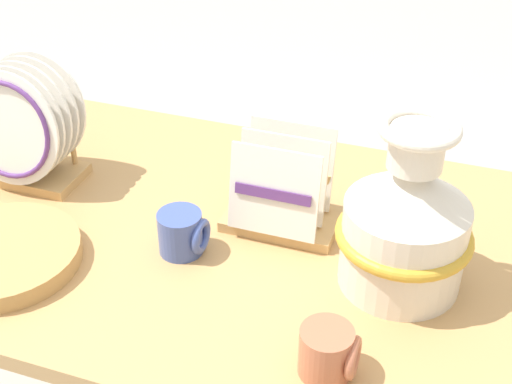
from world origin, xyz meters
TOP-DOWN VIEW (x-y plane):
  - display_table at (0.00, 0.00)m, footprint 1.60×0.83m
  - ceramic_vase at (0.28, -0.03)m, footprint 0.24×0.24m
  - dish_rack_round_plates at (-0.54, 0.04)m, footprint 0.24×0.16m
  - dish_rack_square_plates at (0.03, 0.06)m, footprint 0.22×0.15m
  - wicker_charger_stack at (-0.42, -0.22)m, footprint 0.29×0.29m
  - mug_terracotta_glaze at (0.21, -0.28)m, footprint 0.09×0.08m
  - mug_cobalt_glaze at (-0.12, -0.08)m, footprint 0.09×0.08m

SIDE VIEW (x-z plane):
  - display_table at x=0.00m, z-range 0.28..0.98m
  - wicker_charger_stack at x=-0.42m, z-range 0.70..0.73m
  - mug_terracotta_glaze at x=0.21m, z-range 0.70..0.78m
  - mug_cobalt_glaze at x=-0.12m, z-range 0.70..0.78m
  - dish_rack_square_plates at x=0.03m, z-range 0.66..0.86m
  - dish_rack_round_plates at x=-0.54m, z-range 0.68..0.95m
  - ceramic_vase at x=0.28m, z-range 0.67..0.99m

